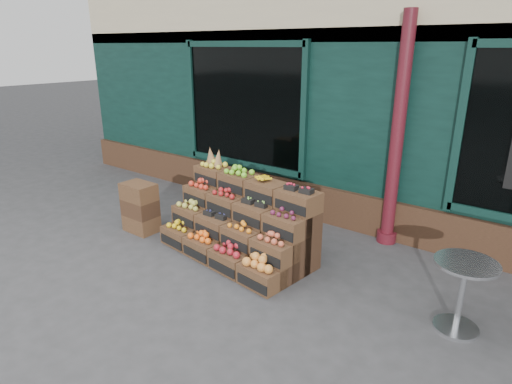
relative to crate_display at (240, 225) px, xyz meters
The scene contains 6 objects.
ground 0.69m from the crate_display, 57.74° to the right, with size 60.00×60.00×0.00m, color #373739.
shop_facade 5.06m from the crate_display, 86.31° to the left, with size 12.00×6.24×4.80m.
crate_display is the anchor object (origin of this frame).
spare_crates 1.73m from the crate_display, 167.54° to the right, with size 0.52×0.36×0.77m.
bistro_table 2.85m from the crate_display, ahead, with size 0.61×0.61×0.77m.
shopkeeper 2.48m from the crate_display, 116.35° to the left, with size 0.73×0.48×2.00m, color #134524.
Camera 1 is at (3.17, -3.70, 2.76)m, focal length 30.00 mm.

